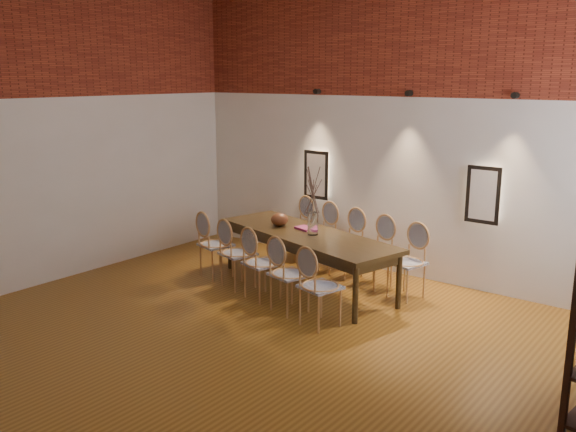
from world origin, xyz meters
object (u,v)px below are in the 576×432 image
Objects in this scene: chair_near_b at (238,253)px; vase at (313,223)px; chair_far_d at (375,253)px; book at (305,228)px; chair_near_d at (290,274)px; bowl at (280,219)px; chair_far_e at (407,262)px; chair_near_e at (320,286)px; chair_far_c at (346,244)px; dining_table at (306,260)px; chair_near_a at (216,244)px; chair_near_c at (262,263)px; chair_far_a at (296,229)px; chair_far_b at (320,236)px.

vase reaches higher than chair_near_b.
book is at bearing 41.77° from chair_far_d.
chair_near_d is 1.33m from bowl.
book is (0.40, 0.05, -0.07)m from bowl.
chair_far_e is at bearing 11.61° from bowl.
chair_near_e is 1.00× the size of chair_far_c.
chair_near_d and chair_far_e have the same top height.
chair_near_b is (-0.71, -0.57, 0.09)m from dining_table.
chair_near_a reaches higher than book.
chair_near_c is at bearing -180.00° from chair_near_e.
chair_near_a is 1.45m from chair_far_a.
chair_far_a is at bearing 146.83° from dining_table.
chair_near_c is at bearing 0.00° from chair_near_a.
chair_near_d and chair_far_c have the same top height.
chair_near_b is 1.56m from chair_far_a.
chair_near_c is at bearing -180.00° from chair_near_d.
chair_far_a and chair_far_d have the same top height.
chair_far_a is at bearing 127.41° from chair_near_c.
chair_near_d is at bearing 90.00° from chair_far_d.
chair_near_a is 1.00× the size of chair_far_b.
dining_table is 2.96× the size of chair_far_c.
chair_near_d is 1.00× the size of chair_far_c.
chair_far_d is at bearing -180.00° from chair_far_c.
chair_near_c is 1.00× the size of chair_far_c.
chair_far_d is (0.35, 1.41, 0.00)m from chair_near_d.
chair_far_b reaches higher than book.
chair_near_b and chair_near_e have the same top height.
chair_far_a is 3.92× the size of bowl.
chair_near_c is 1.56m from chair_far_d.
chair_far_a is at bearing 138.93° from chair_near_d.
chair_near_a is 1.00× the size of chair_far_d.
chair_far_b is at bearing 69.07° from chair_near_a.
chair_far_d is (1.08, -0.27, 0.00)m from chair_far_b.
vase is at bearing -33.79° from book.
chair_far_b is (-1.27, 1.81, 0.00)m from chair_near_e.
chair_near_d is at bearing 0.00° from chair_near_a.
chair_near_b and chair_far_a have the same top height.
vase reaches higher than chair_far_c.
dining_table is 2.96× the size of chair_near_b.
chair_far_e is (1.97, 1.01, 0.00)m from chair_near_b.
chair_near_e is 2.21m from chair_far_b.
chair_far_d is (1.62, -0.40, 0.00)m from chair_far_a.
chair_near_c and chair_far_c have the same top height.
chair_far_e is at bearing 90.00° from chair_near_e.
chair_near_b is 0.56m from chair_near_c.
chair_near_c is 1.56m from chair_far_b.
vase is 1.15× the size of book.
chair_near_b and chair_near_c have the same top height.
chair_far_b is 1.11m from chair_far_d.
chair_near_c is 0.56m from chair_near_d.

